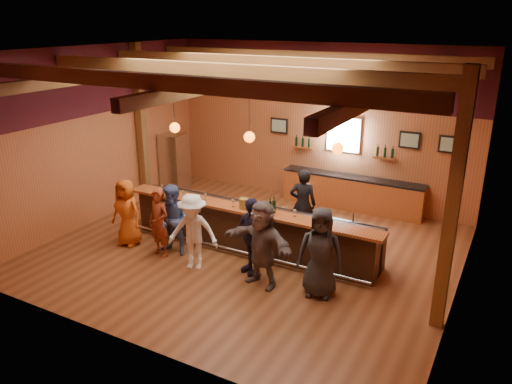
% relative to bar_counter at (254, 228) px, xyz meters
% --- Properties ---
extents(room, '(9.04, 9.00, 4.52)m').
position_rel_bar_counter_xyz_m(room, '(-0.02, -0.09, 2.69)').
color(room, brown).
rests_on(room, ground).
extents(bar_counter, '(6.30, 1.07, 1.11)m').
position_rel_bar_counter_xyz_m(bar_counter, '(0.00, 0.00, 0.00)').
color(bar_counter, black).
rests_on(bar_counter, ground).
extents(back_bar_cabinet, '(4.00, 0.52, 0.95)m').
position_rel_bar_counter_xyz_m(back_bar_cabinet, '(1.18, 3.57, -0.05)').
color(back_bar_cabinet, brown).
rests_on(back_bar_cabinet, ground).
extents(window, '(0.95, 0.09, 0.95)m').
position_rel_bar_counter_xyz_m(window, '(0.78, 3.80, 1.53)').
color(window, silver).
rests_on(window, room).
extents(framed_pictures, '(5.35, 0.05, 0.45)m').
position_rel_bar_counter_xyz_m(framed_pictures, '(1.65, 3.79, 1.58)').
color(framed_pictures, black).
rests_on(framed_pictures, room).
extents(wine_shelves, '(3.00, 0.18, 0.30)m').
position_rel_bar_counter_xyz_m(wine_shelves, '(0.78, 3.73, 1.10)').
color(wine_shelves, brown).
rests_on(wine_shelves, room).
extents(pendant_lights, '(4.24, 0.24, 1.37)m').
position_rel_bar_counter_xyz_m(pendant_lights, '(-0.02, -0.15, 2.19)').
color(pendant_lights, black).
rests_on(pendant_lights, room).
extents(stainless_fridge, '(0.70, 0.70, 1.80)m').
position_rel_bar_counter_xyz_m(stainless_fridge, '(-4.12, 2.45, 0.38)').
color(stainless_fridge, silver).
rests_on(stainless_fridge, ground).
extents(customer_orange, '(0.81, 0.54, 1.61)m').
position_rel_bar_counter_xyz_m(customer_orange, '(-2.73, -1.22, 0.28)').
color(customer_orange, '#BE4B11').
rests_on(customer_orange, ground).
extents(customer_redvest, '(0.64, 0.49, 1.59)m').
position_rel_bar_counter_xyz_m(customer_redvest, '(-1.69, -1.33, 0.28)').
color(customer_redvest, maroon).
rests_on(customer_redvest, ground).
extents(customer_denim, '(0.81, 0.63, 1.65)m').
position_rel_bar_counter_xyz_m(customer_denim, '(-1.44, -1.11, 0.30)').
color(customer_denim, '#4C5F98').
rests_on(customer_denim, ground).
extents(customer_white, '(1.23, 0.93, 1.69)m').
position_rel_bar_counter_xyz_m(customer_white, '(-0.67, -1.46, 0.32)').
color(customer_white, white).
rests_on(customer_white, ground).
extents(customer_navy, '(1.07, 0.77, 1.68)m').
position_rel_bar_counter_xyz_m(customer_navy, '(0.53, -1.04, 0.32)').
color(customer_navy, '#1F1B37').
rests_on(customer_navy, ground).
extents(customer_brown, '(1.74, 0.86, 1.80)m').
position_rel_bar_counter_xyz_m(customer_brown, '(0.95, -1.39, 0.38)').
color(customer_brown, '#655450').
rests_on(customer_brown, ground).
extents(customer_dark, '(0.99, 0.75, 1.80)m').
position_rel_bar_counter_xyz_m(customer_dark, '(2.12, -1.20, 0.38)').
color(customer_dark, '#252527').
rests_on(customer_dark, ground).
extents(bartender, '(0.74, 0.61, 1.76)m').
position_rel_bar_counter_xyz_m(bartender, '(0.77, 1.07, 0.36)').
color(bartender, black).
rests_on(bartender, ground).
extents(ice_bucket, '(0.21, 0.21, 0.23)m').
position_rel_bar_counter_xyz_m(ice_bucket, '(-0.06, -0.34, 0.70)').
color(ice_bucket, brown).
rests_on(ice_bucket, bar_counter).
extents(bottle_a, '(0.07, 0.07, 0.31)m').
position_rel_bar_counter_xyz_m(bottle_a, '(0.55, -0.24, 0.71)').
color(bottle_a, black).
rests_on(bottle_a, bar_counter).
extents(bottle_b, '(0.08, 0.08, 0.37)m').
position_rel_bar_counter_xyz_m(bottle_b, '(0.65, -0.27, 0.73)').
color(bottle_b, black).
rests_on(bottle_b, bar_counter).
extents(glass_a, '(0.07, 0.07, 0.16)m').
position_rel_bar_counter_xyz_m(glass_a, '(-2.40, -0.27, 0.71)').
color(glass_a, silver).
rests_on(glass_a, bar_counter).
extents(glass_b, '(0.08, 0.08, 0.18)m').
position_rel_bar_counter_xyz_m(glass_b, '(-2.17, -0.36, 0.72)').
color(glass_b, silver).
rests_on(glass_b, bar_counter).
extents(glass_c, '(0.07, 0.07, 0.16)m').
position_rel_bar_counter_xyz_m(glass_c, '(-1.70, -0.38, 0.70)').
color(glass_c, silver).
rests_on(glass_c, bar_counter).
extents(glass_d, '(0.07, 0.07, 0.16)m').
position_rel_bar_counter_xyz_m(glass_d, '(-1.11, -0.31, 0.70)').
color(glass_d, silver).
rests_on(glass_d, bar_counter).
extents(glass_e, '(0.08, 0.08, 0.18)m').
position_rel_bar_counter_xyz_m(glass_e, '(-0.32, -0.37, 0.71)').
color(glass_e, silver).
rests_on(glass_e, bar_counter).
extents(glass_f, '(0.07, 0.07, 0.16)m').
position_rel_bar_counter_xyz_m(glass_f, '(0.71, -0.41, 0.70)').
color(glass_f, silver).
rests_on(glass_f, bar_counter).
extents(glass_g, '(0.07, 0.07, 0.16)m').
position_rel_bar_counter_xyz_m(glass_g, '(1.14, -0.24, 0.71)').
color(glass_g, silver).
rests_on(glass_g, bar_counter).
extents(glass_h, '(0.08, 0.08, 0.18)m').
position_rel_bar_counter_xyz_m(glass_h, '(1.76, -0.26, 0.71)').
color(glass_h, silver).
rests_on(glass_h, bar_counter).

